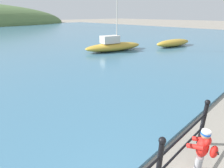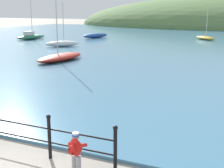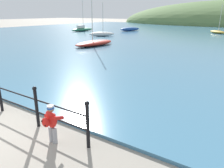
% 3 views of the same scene
% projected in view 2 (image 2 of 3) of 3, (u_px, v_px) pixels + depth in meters
% --- Properties ---
extents(water, '(80.00, 60.00, 0.10)m').
position_uv_depth(water, '(199.00, 42.00, 35.63)').
color(water, teal).
rests_on(water, ground).
extents(iron_railing, '(5.69, 0.12, 1.21)m').
position_uv_depth(iron_railing, '(21.00, 130.00, 8.41)').
color(iron_railing, black).
rests_on(iron_railing, ground).
extents(child_in_coat, '(0.39, 0.54, 1.00)m').
position_uv_depth(child_in_coat, '(76.00, 149.00, 7.36)').
color(child_in_coat, '#99999E').
rests_on(child_in_coat, ground).
extents(boat_white_sailboat, '(3.05, 2.89, 4.27)m').
position_uv_depth(boat_white_sailboat, '(62.00, 43.00, 31.30)').
color(boat_white_sailboat, silver).
rests_on(boat_white_sailboat, water).
extents(boat_far_right, '(2.11, 4.78, 5.58)m').
position_uv_depth(boat_far_right, '(60.00, 57.00, 22.94)').
color(boat_far_right, maroon).
rests_on(boat_far_right, water).
extents(boat_nearest_quay, '(3.05, 3.00, 4.10)m').
position_uv_depth(boat_nearest_quay, '(205.00, 38.00, 38.24)').
color(boat_nearest_quay, gold).
rests_on(boat_nearest_quay, water).
extents(boat_far_left, '(1.86, 4.62, 5.46)m').
position_uv_depth(boat_far_left, '(31.00, 36.00, 38.83)').
color(boat_far_left, '#287551').
rests_on(boat_far_left, water).
extents(boat_twin_mast, '(2.47, 4.18, 0.60)m').
position_uv_depth(boat_twin_mast, '(96.00, 35.00, 40.71)').
color(boat_twin_mast, '#1E4793').
rests_on(boat_twin_mast, water).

